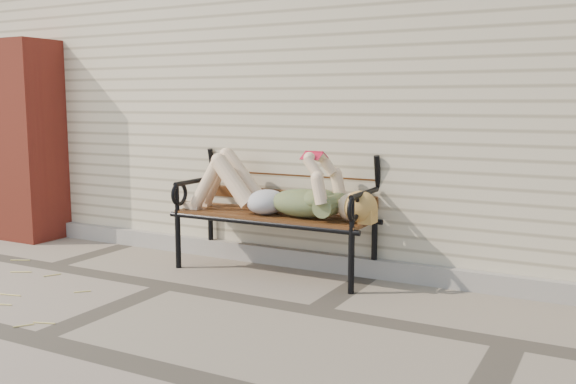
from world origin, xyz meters
The scene contains 6 objects.
ground centered at (0.00, 0.00, 0.00)m, with size 80.00×80.00×0.00m, color #766B5B.
house_wall centered at (0.00, 3.00, 1.50)m, with size 8.00×4.00×3.00m, color beige.
foundation_strip centered at (0.00, 0.97, 0.07)m, with size 8.00×0.10×0.15m, color gray.
brick_pillar centered at (-2.30, 0.75, 1.00)m, with size 0.50×0.50×2.00m, color maroon.
garden_bench centered at (0.52, 0.83, 0.65)m, with size 1.78×0.71×1.15m.
reading_woman centered at (0.54, 0.68, 0.69)m, with size 1.68×0.38×0.53m.
Camera 1 is at (3.03, -3.75, 1.39)m, focal length 40.00 mm.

